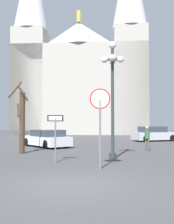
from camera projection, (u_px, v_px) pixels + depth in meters
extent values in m
plane|color=#424244|center=(72.00, 185.00, 7.86)|extent=(120.00, 120.00, 0.00)
cube|color=#ADA89E|center=(81.00, 92.00, 45.98)|extent=(21.64, 10.38, 14.32)
pyramid|color=#ADA89E|center=(79.00, 33.00, 42.27)|extent=(7.56, 2.07, 3.50)
cylinder|color=gold|center=(79.00, 17.00, 42.38)|extent=(0.70, 0.70, 1.80)
cube|color=#ADA89E|center=(31.00, 82.00, 44.14)|extent=(5.24, 5.24, 17.09)
cube|color=#ADA89E|center=(130.00, 81.00, 42.97)|extent=(5.24, 5.24, 17.09)
cylinder|color=slate|center=(100.00, 134.00, 10.63)|extent=(0.08, 0.08, 2.74)
cylinder|color=red|center=(100.00, 99.00, 10.68)|extent=(0.83, 0.04, 0.83)
cylinder|color=white|center=(100.00, 99.00, 10.66)|extent=(0.73, 0.01, 0.73)
cylinder|color=slate|center=(55.00, 140.00, 12.31)|extent=(0.07, 0.07, 2.03)
cube|color=black|center=(55.00, 118.00, 12.35)|extent=(0.72, 0.21, 0.29)
cube|color=white|center=(55.00, 118.00, 12.33)|extent=(0.60, 0.16, 0.20)
cylinder|color=#2D3833|center=(113.00, 103.00, 13.55)|extent=(0.16, 0.16, 5.61)
cylinder|color=#2D3833|center=(113.00, 156.00, 13.44)|extent=(0.36, 0.36, 0.30)
sphere|color=white|center=(112.00, 45.00, 13.67)|extent=(0.37, 0.37, 0.37)
sphere|color=white|center=(121.00, 59.00, 13.60)|extent=(0.33, 0.33, 0.33)
cylinder|color=#2D3833|center=(116.00, 59.00, 13.62)|extent=(0.05, 0.41, 0.05)
sphere|color=white|center=(112.00, 61.00, 14.05)|extent=(0.33, 0.33, 0.33)
cylinder|color=#2D3833|center=(112.00, 60.00, 13.84)|extent=(0.41, 0.05, 0.05)
sphere|color=white|center=(104.00, 60.00, 13.67)|extent=(0.33, 0.33, 0.33)
cylinder|color=#2D3833|center=(108.00, 60.00, 13.65)|extent=(0.05, 0.41, 0.05)
sphere|color=white|center=(113.00, 58.00, 13.23)|extent=(0.33, 0.33, 0.33)
cylinder|color=#2D3833|center=(112.00, 59.00, 13.43)|extent=(0.41, 0.05, 0.05)
cylinder|color=#473323|center=(22.00, 123.00, 16.00)|extent=(0.32, 0.32, 3.65)
cylinder|color=#473323|center=(23.00, 94.00, 15.82)|extent=(0.61, 0.41, 0.86)
cylinder|color=#473323|center=(18.00, 110.00, 15.95)|extent=(0.32, 0.58, 0.87)
cylinder|color=#473323|center=(15.00, 89.00, 16.33)|extent=(0.56, 1.14, 1.15)
cube|color=silver|center=(46.00, 141.00, 20.32)|extent=(4.40, 4.56, 0.65)
cube|color=#333D47|center=(48.00, 133.00, 20.17)|extent=(2.93, 2.98, 0.51)
cylinder|color=black|center=(27.00, 142.00, 21.01)|extent=(0.59, 0.62, 0.64)
cylinder|color=black|center=(46.00, 141.00, 22.03)|extent=(0.59, 0.62, 0.64)
cylinder|color=black|center=(46.00, 144.00, 18.60)|extent=(0.59, 0.62, 0.64)
cylinder|color=black|center=(66.00, 143.00, 19.63)|extent=(0.59, 0.62, 0.64)
cube|color=#B7B7BC|center=(154.00, 136.00, 26.82)|extent=(4.76, 3.42, 0.75)
cube|color=#333D47|center=(152.00, 129.00, 26.77)|extent=(2.91, 2.47, 0.57)
cylinder|color=black|center=(162.00, 137.00, 28.06)|extent=(0.67, 0.46, 0.64)
cylinder|color=black|center=(172.00, 138.00, 26.53)|extent=(0.67, 0.46, 0.64)
cylinder|color=black|center=(137.00, 138.00, 27.09)|extent=(0.67, 0.46, 0.64)
cylinder|color=black|center=(146.00, 139.00, 25.56)|extent=(0.67, 0.46, 0.64)
cylinder|color=#594C47|center=(146.00, 145.00, 17.38)|extent=(0.12, 0.12, 0.80)
cylinder|color=#594C47|center=(148.00, 145.00, 17.29)|extent=(0.12, 0.12, 0.80)
cylinder|color=#33663F|center=(147.00, 134.00, 17.37)|extent=(0.32, 0.32, 0.60)
sphere|color=tan|center=(147.00, 128.00, 17.38)|extent=(0.22, 0.22, 0.22)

